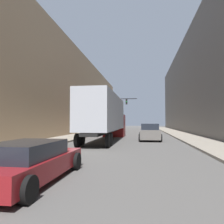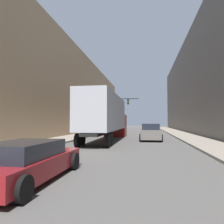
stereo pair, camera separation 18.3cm
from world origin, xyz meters
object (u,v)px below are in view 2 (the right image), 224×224
(sedan_car, at_px, (26,162))
(suv_car, at_px, (151,132))
(semi_truck, at_px, (107,116))
(traffic_signal_gantry, at_px, (115,108))

(sedan_car, bearing_deg, suv_car, 75.17)
(semi_truck, relative_size, sedan_car, 2.97)
(suv_car, xyz_separation_m, traffic_signal_gantry, (-5.70, 15.03, 3.35))
(suv_car, bearing_deg, traffic_signal_gantry, 110.77)
(semi_truck, bearing_deg, sedan_car, -89.69)
(semi_truck, height_order, suv_car, semi_truck)
(traffic_signal_gantry, bearing_deg, semi_truck, -84.53)
(suv_car, relative_size, traffic_signal_gantry, 0.77)
(semi_truck, xyz_separation_m, sedan_car, (0.08, -14.46, -1.77))
(semi_truck, relative_size, traffic_signal_gantry, 2.37)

